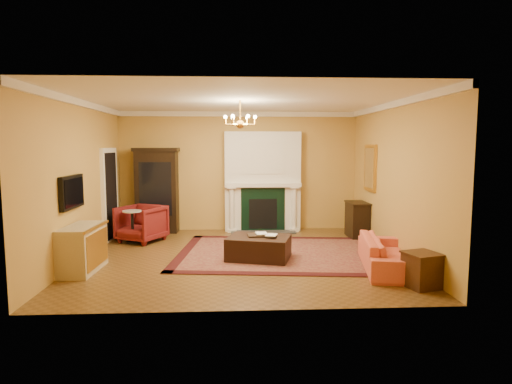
{
  "coord_description": "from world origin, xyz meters",
  "views": [
    {
      "loc": [
        -0.13,
        -8.15,
        2.15
      ],
      "look_at": [
        0.31,
        0.3,
        1.23
      ],
      "focal_mm": 30.0,
      "sensor_mm": 36.0,
      "label": 1
    }
  ],
  "objects": [
    {
      "name": "ceiling",
      "position": [
        0.0,
        0.0,
        3.01
      ],
      "size": [
        6.0,
        5.5,
        0.02
      ],
      "primitive_type": "cube",
      "color": "white",
      "rests_on": "wall_back"
    },
    {
      "name": "end_table",
      "position": [
        2.72,
        -1.96,
        0.26
      ],
      "size": [
        0.55,
        0.55,
        0.51
      ],
      "primitive_type": "cube",
      "rotation": [
        0.0,
        0.0,
        0.3
      ],
      "color": "#3B2010",
      "rests_on": "floor"
    },
    {
      "name": "doorway",
      "position": [
        -2.95,
        1.7,
        1.05
      ],
      "size": [
        0.08,
        1.05,
        2.1
      ],
      "color": "white",
      "rests_on": "wall_left"
    },
    {
      "name": "pedestal_table",
      "position": [
        -2.38,
        1.3,
        0.42
      ],
      "size": [
        0.41,
        0.41,
        0.73
      ],
      "color": "black",
      "rests_on": "floor"
    },
    {
      "name": "book_b",
      "position": [
        0.48,
        -0.26,
        0.6
      ],
      "size": [
        0.2,
        0.08,
        0.27
      ],
      "primitive_type": "imported",
      "rotation": [
        0.0,
        0.0,
        -0.31
      ],
      "color": "gray",
      "rests_on": "ottoman_tray"
    },
    {
      "name": "commode",
      "position": [
        -2.73,
        -0.83,
        0.4
      ],
      "size": [
        0.55,
        1.09,
        0.79
      ],
      "primitive_type": "cube",
      "rotation": [
        0.0,
        0.0,
        -0.04
      ],
      "color": "#BFB08C",
      "rests_on": "floor"
    },
    {
      "name": "fireplace",
      "position": [
        0.6,
        2.57,
        1.19
      ],
      "size": [
        1.9,
        0.7,
        2.5
      ],
      "color": "silver",
      "rests_on": "wall_back"
    },
    {
      "name": "ottoman_tray",
      "position": [
        0.35,
        -0.16,
        0.45
      ],
      "size": [
        0.46,
        0.37,
        0.03
      ],
      "primitive_type": "cube",
      "rotation": [
        0.0,
        0.0,
        0.06
      ],
      "color": "black",
      "rests_on": "leather_ottoman"
    },
    {
      "name": "wall_left",
      "position": [
        -3.01,
        0.0,
        1.5
      ],
      "size": [
        0.02,
        5.5,
        3.0
      ],
      "primitive_type": "cube",
      "color": "#C09345",
      "rests_on": "floor"
    },
    {
      "name": "crown_molding",
      "position": [
        0.0,
        0.96,
        2.94
      ],
      "size": [
        6.0,
        5.5,
        0.12
      ],
      "color": "white",
      "rests_on": "ceiling"
    },
    {
      "name": "chandelier",
      "position": [
        -0.0,
        0.0,
        2.61
      ],
      "size": [
        0.63,
        0.55,
        0.53
      ],
      "color": "gold",
      "rests_on": "ceiling"
    },
    {
      "name": "china_cabinet",
      "position": [
        -2.03,
        2.49,
        1.0
      ],
      "size": [
        1.02,
        0.49,
        2.01
      ],
      "primitive_type": "cube",
      "rotation": [
        0.0,
        0.0,
        -0.03
      ],
      "color": "black",
      "rests_on": "floor"
    },
    {
      "name": "wall_right",
      "position": [
        3.01,
        0.0,
        1.5
      ],
      "size": [
        0.02,
        5.5,
        3.0
      ],
      "primitive_type": "cube",
      "color": "#C09345",
      "rests_on": "floor"
    },
    {
      "name": "wall_front",
      "position": [
        0.0,
        -2.76,
        1.5
      ],
      "size": [
        6.0,
        0.02,
        3.0
      ],
      "primitive_type": "cube",
      "color": "#C09345",
      "rests_on": "floor"
    },
    {
      "name": "console_table",
      "position": [
        2.78,
        1.66,
        0.4
      ],
      "size": [
        0.42,
        0.72,
        0.8
      ],
      "primitive_type": "cube",
      "rotation": [
        0.0,
        0.0,
        0.01
      ],
      "color": "black",
      "rests_on": "floor"
    },
    {
      "name": "oriental_rug",
      "position": [
        0.79,
        0.21,
        0.01
      ],
      "size": [
        4.33,
        3.43,
        0.02
      ],
      "primitive_type": "cube",
      "rotation": [
        0.0,
        0.0,
        -0.1
      ],
      "color": "#4C1016",
      "rests_on": "floor"
    },
    {
      "name": "topiary_right",
      "position": [
        1.25,
        2.53,
        1.47
      ],
      "size": [
        0.16,
        0.16,
        0.44
      ],
      "color": "tan",
      "rests_on": "fireplace"
    },
    {
      "name": "book_a",
      "position": [
        0.29,
        -0.16,
        0.61
      ],
      "size": [
        0.21,
        0.05,
        0.28
      ],
      "primitive_type": "imported",
      "rotation": [
        0.0,
        0.0,
        0.1
      ],
      "color": "gray",
      "rests_on": "ottoman_tray"
    },
    {
      "name": "topiary_left",
      "position": [
        -0.17,
        2.53,
        1.48
      ],
      "size": [
        0.17,
        0.17,
        0.45
      ],
      "color": "tan",
      "rests_on": "fireplace"
    },
    {
      "name": "gilt_mirror",
      "position": [
        2.97,
        1.4,
        1.65
      ],
      "size": [
        0.06,
        0.76,
        1.05
      ],
      "color": "gold",
      "rests_on": "wall_right"
    },
    {
      "name": "floor",
      "position": [
        0.0,
        0.0,
        -0.01
      ],
      "size": [
        6.0,
        5.5,
        0.02
      ],
      "primitive_type": "cube",
      "color": "brown",
      "rests_on": "ground"
    },
    {
      "name": "coral_sofa",
      "position": [
        2.52,
        -0.97,
        0.37
      ],
      "size": [
        0.9,
        1.98,
        0.75
      ],
      "primitive_type": "imported",
      "rotation": [
        0.0,
        0.0,
        1.39
      ],
      "color": "#E05647",
      "rests_on": "floor"
    },
    {
      "name": "wingback_armchair",
      "position": [
        -2.21,
        1.44,
        0.45
      ],
      "size": [
        1.16,
        1.14,
        0.9
      ],
      "primitive_type": "imported",
      "rotation": [
        0.0,
        0.0,
        -0.5
      ],
      "color": "maroon",
      "rests_on": "floor"
    },
    {
      "name": "leather_ottoman",
      "position": [
        0.34,
        -0.22,
        0.23
      ],
      "size": [
        1.32,
        1.1,
        0.42
      ],
      "primitive_type": "cube",
      "rotation": [
        0.0,
        0.0,
        -0.27
      ],
      "color": "black",
      "rests_on": "oriental_rug"
    },
    {
      "name": "tv_panel",
      "position": [
        -2.95,
        -0.6,
        1.35
      ],
      "size": [
        0.09,
        0.95,
        0.58
      ],
      "color": "black",
      "rests_on": "wall_left"
    },
    {
      "name": "wall_back",
      "position": [
        0.0,
        2.76,
        1.5
      ],
      "size": [
        6.0,
        0.02,
        3.0
      ],
      "primitive_type": "cube",
      "color": "#C09345",
      "rests_on": "floor"
    }
  ]
}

